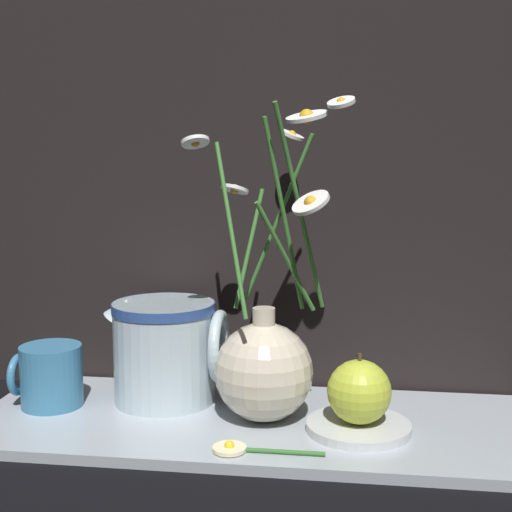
# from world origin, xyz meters

# --- Properties ---
(ground_plane) EXTENTS (6.00, 6.00, 0.00)m
(ground_plane) POSITION_xyz_m (0.00, 0.00, 0.00)
(ground_plane) COLOR black
(shelf) EXTENTS (0.65, 0.25, 0.01)m
(shelf) POSITION_xyz_m (0.00, 0.00, 0.01)
(shelf) COLOR #9EA8B2
(shelf) RESTS_ON ground_plane
(vase_with_flowers) EXTENTS (0.19, 0.18, 0.37)m
(vase_with_flowers) POSITION_xyz_m (0.01, -0.00, 0.08)
(vase_with_flowers) COLOR beige
(vase_with_flowers) RESTS_ON shelf
(yellow_mug) EXTENTS (0.09, 0.08, 0.08)m
(yellow_mug) POSITION_xyz_m (-0.25, 0.01, 0.05)
(yellow_mug) COLOR teal
(yellow_mug) RESTS_ON shelf
(ceramic_pitcher) EXTENTS (0.15, 0.13, 0.14)m
(ceramic_pitcher) POSITION_xyz_m (-0.12, 0.05, 0.08)
(ceramic_pitcher) COLOR silver
(ceramic_pitcher) RESTS_ON shelf
(saucer_plate) EXTENTS (0.12, 0.12, 0.01)m
(saucer_plate) POSITION_xyz_m (0.12, -0.02, 0.02)
(saucer_plate) COLOR silver
(saucer_plate) RESTS_ON shelf
(orange_fruit) EXTENTS (0.07, 0.07, 0.08)m
(orange_fruit) POSITION_xyz_m (0.12, -0.02, 0.06)
(orange_fruit) COLOR #B7C638
(orange_fruit) RESTS_ON saucer_plate
(loose_daisy) EXTENTS (0.12, 0.04, 0.01)m
(loose_daisy) POSITION_xyz_m (0.00, -0.09, 0.02)
(loose_daisy) COLOR #336B2D
(loose_daisy) RESTS_ON shelf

